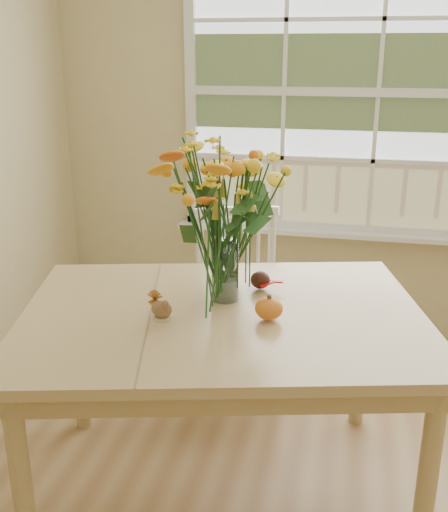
# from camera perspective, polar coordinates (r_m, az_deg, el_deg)

# --- Properties ---
(wall_back) EXTENTS (4.00, 0.02, 2.70)m
(wall_back) POSITION_cam_1_polar(r_m,az_deg,el_deg) (3.77, 14.23, 11.86)
(wall_back) COLOR #D0BB85
(wall_back) RESTS_ON floor
(window) EXTENTS (2.42, 0.12, 1.74)m
(window) POSITION_cam_1_polar(r_m,az_deg,el_deg) (3.72, 14.48, 14.56)
(window) COLOR silver
(window) RESTS_ON wall_back
(dining_table) EXTENTS (1.77, 1.44, 0.83)m
(dining_table) POSITION_cam_1_polar(r_m,az_deg,el_deg) (2.36, -0.10, -7.34)
(dining_table) COLOR tan
(dining_table) RESTS_ON floor
(windsor_chair) EXTENTS (0.57, 0.56, 0.97)m
(windsor_chair) POSITION_cam_1_polar(r_m,az_deg,el_deg) (3.24, 1.36, -3.49)
(windsor_chair) COLOR white
(windsor_chair) RESTS_ON floor
(flower_vase) EXTENTS (0.51, 0.51, 0.61)m
(flower_vase) POSITION_cam_1_polar(r_m,az_deg,el_deg) (2.31, 0.10, 4.26)
(flower_vase) COLOR white
(flower_vase) RESTS_ON dining_table
(pumpkin) EXTENTS (0.11, 0.11, 0.08)m
(pumpkin) POSITION_cam_1_polar(r_m,az_deg,el_deg) (2.24, 4.30, -5.11)
(pumpkin) COLOR orange
(pumpkin) RESTS_ON dining_table
(turkey_figurine) EXTENTS (0.09, 0.07, 0.10)m
(turkey_figurine) POSITION_cam_1_polar(r_m,az_deg,el_deg) (2.25, -5.96, -5.06)
(turkey_figurine) COLOR #CCB78C
(turkey_figurine) RESTS_ON dining_table
(dark_gourd) EXTENTS (0.13, 0.10, 0.07)m
(dark_gourd) POSITION_cam_1_polar(r_m,az_deg,el_deg) (2.52, 3.48, -2.37)
(dark_gourd) COLOR #38160F
(dark_gourd) RESTS_ON dining_table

